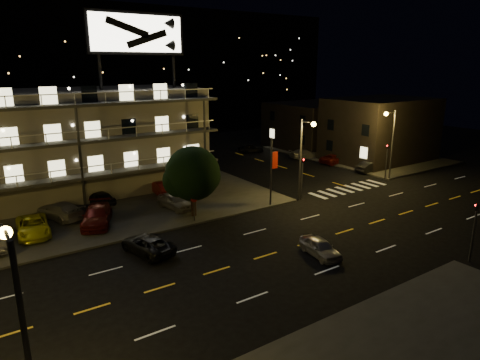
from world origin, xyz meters
TOP-DOWN VIEW (x-y plane):
  - ground at (0.00, 0.00)m, footprint 140.00×140.00m
  - curb_nw at (-14.00, 20.00)m, footprint 44.00×24.00m
  - curb_ne at (30.00, 20.00)m, footprint 16.00×24.00m
  - motel at (-9.94, 23.88)m, footprint 28.00×13.80m
  - side_bldg_front at (29.99, 16.00)m, footprint 14.06×10.00m
  - side_bldg_back at (29.99, 28.00)m, footprint 14.06×12.00m
  - hill_backdrop at (-5.94, 68.78)m, footprint 120.00×25.00m
  - streetlight_nc at (8.50, 7.94)m, footprint 0.44×1.92m
  - streetlight_ne at (22.14, 8.30)m, footprint 1.92×0.44m
  - streetlight_s at (-18.00, -7.94)m, footprint 0.44×1.92m
  - signal_nw at (9.00, 8.50)m, footprint 0.20×0.27m
  - signal_sw at (9.00, -8.50)m, footprint 0.20×0.27m
  - signal_ne at (22.00, 8.50)m, footprint 0.27×0.20m
  - banner_north at (5.09, 8.40)m, footprint 0.83×0.16m
  - stop_sign at (-3.00, 8.57)m, footprint 0.91×0.11m
  - tree at (-2.48, 9.79)m, footprint 4.90×4.72m
  - lot_car_2 at (-14.86, 12.90)m, footprint 2.72×5.14m
  - lot_car_3 at (-10.09, 12.38)m, footprint 4.01×5.70m
  - lot_car_4 at (-2.96, 12.43)m, footprint 2.28×4.28m
  - lot_car_7 at (-12.30, 15.55)m, footprint 3.68×5.38m
  - lot_car_8 at (-8.36, 17.50)m, footprint 2.41×4.12m
  - lot_car_9 at (-2.17, 17.04)m, footprint 1.97×4.66m
  - side_car_0 at (23.35, 11.84)m, footprint 4.10×1.56m
  - side_car_1 at (23.29, 17.68)m, footprint 4.66×2.36m
  - side_car_2 at (22.13, 22.49)m, footprint 4.60×2.46m
  - side_car_3 at (18.11, 29.98)m, footprint 4.12×2.69m
  - road_car_east at (1.18, -2.11)m, footprint 2.05×3.86m
  - road_car_west at (-8.65, 5.14)m, footprint 3.08×4.94m

SIDE VIEW (x-z plane):
  - ground at x=0.00m, z-range 0.00..0.00m
  - curb_nw at x=-14.00m, z-range 0.00..0.15m
  - curb_ne at x=30.00m, z-range 0.00..0.15m
  - road_car_east at x=1.18m, z-range 0.00..1.25m
  - side_car_1 at x=23.29m, z-range 0.00..1.26m
  - side_car_2 at x=22.13m, z-range 0.00..1.27m
  - road_car_west at x=-8.65m, z-range 0.00..1.27m
  - side_car_3 at x=18.11m, z-range 0.00..1.30m
  - side_car_0 at x=23.35m, z-range 0.00..1.33m
  - lot_car_8 at x=-8.36m, z-range 0.15..1.47m
  - lot_car_2 at x=-14.86m, z-range 0.15..1.53m
  - lot_car_4 at x=-2.96m, z-range 0.15..1.53m
  - lot_car_7 at x=-12.30m, z-range 0.15..1.60m
  - lot_car_9 at x=-2.17m, z-range 0.15..1.64m
  - lot_car_3 at x=-10.09m, z-range 0.15..1.68m
  - stop_sign at x=-3.00m, z-range 0.41..3.01m
  - signal_nw at x=9.00m, z-range 0.27..4.87m
  - signal_sw at x=9.00m, z-range 0.27..4.87m
  - signal_ne at x=22.00m, z-range 0.27..4.87m
  - banner_north at x=5.09m, z-range 0.23..6.63m
  - side_bldg_back at x=29.99m, z-range 0.00..7.00m
  - tree at x=-2.48m, z-range 0.73..6.90m
  - side_bldg_front at x=29.99m, z-range 0.00..8.50m
  - streetlight_nc at x=8.50m, z-range 0.96..8.96m
  - streetlight_ne at x=22.14m, z-range 0.96..8.96m
  - streetlight_s at x=-18.00m, z-range 0.96..8.96m
  - motel at x=-9.94m, z-range -3.71..14.39m
  - hill_backdrop at x=-5.94m, z-range -0.45..23.55m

